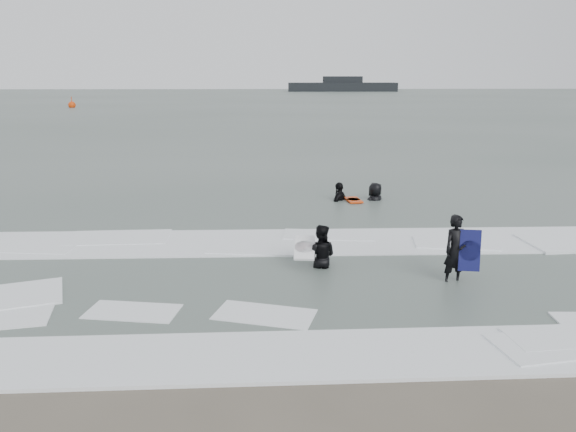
{
  "coord_description": "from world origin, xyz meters",
  "views": [
    {
      "loc": [
        -0.52,
        -9.41,
        4.79
      ],
      "look_at": [
        0.0,
        5.0,
        1.1
      ],
      "focal_mm": 35.0,
      "sensor_mm": 36.0,
      "label": 1
    }
  ],
  "objects_px": {
    "surfer_wading": "(320,268)",
    "surfer_centre": "(453,284)",
    "surfer_right_near": "(339,201)",
    "vessel_horizon": "(342,86)",
    "buoy": "(72,105)",
    "surfer_right_far": "(375,201)"
  },
  "relations": [
    {
      "from": "surfer_wading",
      "to": "surfer_centre",
      "type": "bearing_deg",
      "value": 171.39
    },
    {
      "from": "surfer_wading",
      "to": "surfer_right_near",
      "type": "relative_size",
      "value": 0.88
    },
    {
      "from": "vessel_horizon",
      "to": "surfer_wading",
      "type": "bearing_deg",
      "value": -97.65
    },
    {
      "from": "surfer_centre",
      "to": "surfer_right_near",
      "type": "xyz_separation_m",
      "value": [
        -1.59,
        8.74,
        0.0
      ]
    },
    {
      "from": "surfer_right_near",
      "to": "vessel_horizon",
      "type": "bearing_deg",
      "value": -155.1
    },
    {
      "from": "surfer_centre",
      "to": "surfer_right_near",
      "type": "bearing_deg",
      "value": 83.72
    },
    {
      "from": "buoy",
      "to": "surfer_right_far",
      "type": "bearing_deg",
      "value": -62.24
    },
    {
      "from": "surfer_right_far",
      "to": "surfer_centre",
      "type": "bearing_deg",
      "value": 51.61
    },
    {
      "from": "surfer_centre",
      "to": "surfer_right_near",
      "type": "relative_size",
      "value": 0.89
    },
    {
      "from": "surfer_right_near",
      "to": "buoy",
      "type": "distance_m",
      "value": 66.68
    },
    {
      "from": "surfer_centre",
      "to": "surfer_wading",
      "type": "bearing_deg",
      "value": 141.43
    },
    {
      "from": "surfer_centre",
      "to": "vessel_horizon",
      "type": "distance_m",
      "value": 136.9
    },
    {
      "from": "vessel_horizon",
      "to": "buoy",
      "type": "bearing_deg",
      "value": -124.55
    },
    {
      "from": "surfer_centre",
      "to": "buoy",
      "type": "height_order",
      "value": "buoy"
    },
    {
      "from": "surfer_centre",
      "to": "surfer_right_far",
      "type": "height_order",
      "value": "surfer_right_far"
    },
    {
      "from": "surfer_right_far",
      "to": "buoy",
      "type": "bearing_deg",
      "value": -102.01
    },
    {
      "from": "surfer_wading",
      "to": "buoy",
      "type": "height_order",
      "value": "buoy"
    },
    {
      "from": "surfer_centre",
      "to": "surfer_wading",
      "type": "distance_m",
      "value": 3.25
    },
    {
      "from": "surfer_right_far",
      "to": "vessel_horizon",
      "type": "relative_size",
      "value": 0.07
    },
    {
      "from": "buoy",
      "to": "vessel_horizon",
      "type": "height_order",
      "value": "vessel_horizon"
    },
    {
      "from": "surfer_right_far",
      "to": "vessel_horizon",
      "type": "bearing_deg",
      "value": -136.62
    },
    {
      "from": "surfer_right_near",
      "to": "vessel_horizon",
      "type": "relative_size",
      "value": 0.07
    }
  ]
}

